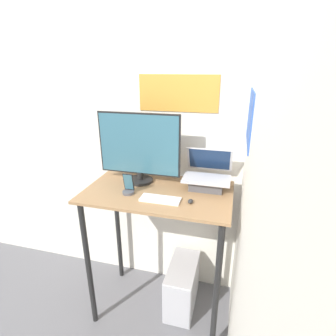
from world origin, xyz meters
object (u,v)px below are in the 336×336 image
Objects in this scene: monitor at (139,149)px; laptop at (207,178)px; keyboard at (160,199)px; computer_tower at (182,285)px; mouse at (190,201)px; cell_phone at (128,188)px.

laptop is at bearing 1.83° from monitor.
monitor is 2.34× the size of keyboard.
monitor is 1.34× the size of computer_tower.
monitor is at bearing -178.17° from laptop.
keyboard is (0.24, -0.26, -0.25)m from monitor.
mouse is at bearing -68.56° from computer_tower.
monitor is 0.31m from cell_phone.
mouse is at bearing -3.48° from cell_phone.
cell_phone is at bearing -91.65° from monitor.
mouse is (0.20, 0.02, 0.00)m from keyboard.
monitor is at bearing 88.35° from cell_phone.
mouse is (0.43, -0.24, -0.25)m from monitor.
laptop is 0.39m from keyboard.
keyboard reaches higher than computer_tower.
computer_tower is (0.36, 0.17, -0.94)m from cell_phone.
cell_phone is 0.32× the size of computer_tower.
cell_phone is (-0.44, 0.03, 0.03)m from mouse.
mouse is at bearing -105.48° from laptop.
monitor is at bearing 132.66° from keyboard.
keyboard is (-0.27, -0.27, -0.07)m from laptop.
computer_tower is (0.12, 0.21, -0.91)m from keyboard.
mouse is 0.44m from cell_phone.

